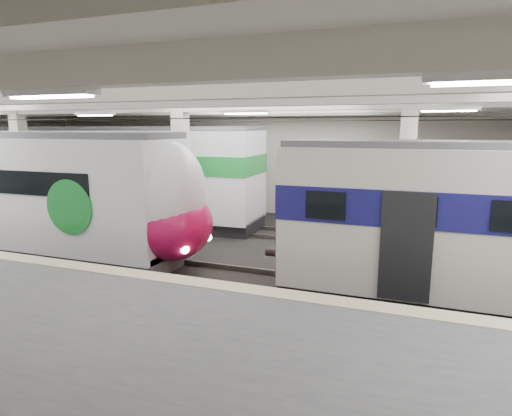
% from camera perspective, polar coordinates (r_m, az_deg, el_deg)
% --- Properties ---
extents(station_hall, '(36.00, 24.00, 5.75)m').
position_cam_1_polar(station_hall, '(10.80, -8.61, 4.22)').
color(station_hall, black).
rests_on(station_hall, ground).
extents(modern_emu, '(13.24, 2.74, 4.30)m').
position_cam_1_polar(modern_emu, '(16.31, -25.94, 1.40)').
color(modern_emu, white).
rests_on(modern_emu, ground).
extents(far_train, '(14.15, 3.17, 4.49)m').
position_cam_1_polar(far_train, '(21.33, -18.20, 4.43)').
color(far_train, white).
rests_on(far_train, ground).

